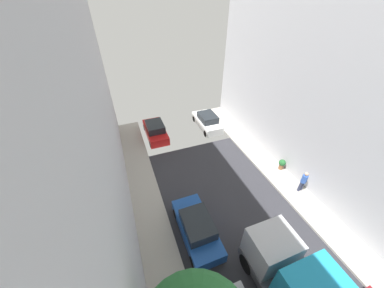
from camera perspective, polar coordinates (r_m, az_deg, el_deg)
The scene contains 5 objects.
parked_car_left_4 at distance 12.79m, azimuth 1.34°, elevation -22.08°, with size 1.78×4.20×1.57m.
parked_car_left_5 at distance 20.36m, azimuth -10.07°, elevation 3.68°, with size 1.78×4.20×1.57m.
parked_car_right_3 at distance 21.58m, azimuth 4.18°, elevation 6.25°, with size 1.78×4.20×1.57m.
pedestrian at distance 16.41m, azimuth 28.36°, elevation -8.97°, with size 0.40×0.36×1.72m.
potted_plant_2 at distance 17.81m, azimuth 23.56°, elevation -5.00°, with size 0.52×0.52×0.89m.
Camera 1 is at (-5.28, 1.80, 11.68)m, focal length 19.34 mm.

